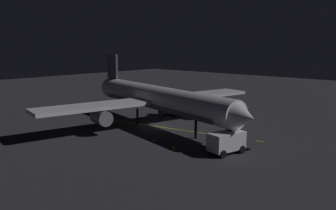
{
  "coord_description": "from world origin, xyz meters",
  "views": [
    {
      "loc": [
        37.6,
        36.5,
        12.37
      ],
      "look_at": [
        0.0,
        2.0,
        3.5
      ],
      "focal_mm": 37.45,
      "sensor_mm": 36.0,
      "label": 1
    }
  ],
  "objects_px": {
    "airliner": "(156,99)",
    "baggage_truck": "(230,142)",
    "traffic_cone_near_right": "(154,140)",
    "ground_crew_worker": "(240,128)",
    "traffic_cone_near_left": "(174,148)",
    "catering_truck": "(178,108)",
    "traffic_cone_under_wing": "(238,126)"
  },
  "relations": [
    {
      "from": "airliner",
      "to": "traffic_cone_near_left",
      "type": "height_order",
      "value": "airliner"
    },
    {
      "from": "traffic_cone_under_wing",
      "to": "catering_truck",
      "type": "bearing_deg",
      "value": -92.66
    },
    {
      "from": "traffic_cone_near_right",
      "to": "traffic_cone_under_wing",
      "type": "bearing_deg",
      "value": 165.04
    },
    {
      "from": "baggage_truck",
      "to": "catering_truck",
      "type": "bearing_deg",
      "value": -123.1
    },
    {
      "from": "baggage_truck",
      "to": "traffic_cone_near_right",
      "type": "relative_size",
      "value": 11.67
    },
    {
      "from": "airliner",
      "to": "traffic_cone_under_wing",
      "type": "distance_m",
      "value": 13.06
    },
    {
      "from": "baggage_truck",
      "to": "traffic_cone_under_wing",
      "type": "height_order",
      "value": "baggage_truck"
    },
    {
      "from": "traffic_cone_near_right",
      "to": "traffic_cone_near_left",
      "type": "bearing_deg",
      "value": 75.52
    },
    {
      "from": "ground_crew_worker",
      "to": "traffic_cone_under_wing",
      "type": "bearing_deg",
      "value": -145.64
    },
    {
      "from": "traffic_cone_near_left",
      "to": "traffic_cone_under_wing",
      "type": "height_order",
      "value": "same"
    },
    {
      "from": "airliner",
      "to": "catering_truck",
      "type": "distance_m",
      "value": 8.66
    },
    {
      "from": "catering_truck",
      "to": "ground_crew_worker",
      "type": "relative_size",
      "value": 3.57
    },
    {
      "from": "traffic_cone_near_left",
      "to": "traffic_cone_near_right",
      "type": "xyz_separation_m",
      "value": [
        -1.11,
        -4.31,
        0.0
      ]
    },
    {
      "from": "catering_truck",
      "to": "ground_crew_worker",
      "type": "xyz_separation_m",
      "value": [
        3.7,
        14.63,
        -0.45
      ]
    },
    {
      "from": "catering_truck",
      "to": "traffic_cone_near_left",
      "type": "xyz_separation_m",
      "value": [
        15.79,
        13.04,
        -1.09
      ]
    },
    {
      "from": "ground_crew_worker",
      "to": "traffic_cone_near_left",
      "type": "distance_m",
      "value": 12.21
    },
    {
      "from": "ground_crew_worker",
      "to": "traffic_cone_under_wing",
      "type": "distance_m",
      "value": 3.84
    },
    {
      "from": "ground_crew_worker",
      "to": "traffic_cone_near_right",
      "type": "height_order",
      "value": "ground_crew_worker"
    },
    {
      "from": "baggage_truck",
      "to": "traffic_cone_near_left",
      "type": "distance_m",
      "value": 6.63
    },
    {
      "from": "traffic_cone_near_left",
      "to": "ground_crew_worker",
      "type": "bearing_deg",
      "value": 172.49
    },
    {
      "from": "airliner",
      "to": "traffic_cone_near_right",
      "type": "bearing_deg",
      "value": 42.99
    },
    {
      "from": "airliner",
      "to": "traffic_cone_near_right",
      "type": "relative_size",
      "value": 70.07
    },
    {
      "from": "airliner",
      "to": "baggage_truck",
      "type": "distance_m",
      "value": 16.77
    },
    {
      "from": "airliner",
      "to": "catering_truck",
      "type": "height_order",
      "value": "airliner"
    },
    {
      "from": "airliner",
      "to": "catering_truck",
      "type": "xyz_separation_m",
      "value": [
        -7.85,
        -2.36,
        -2.8
      ]
    },
    {
      "from": "airliner",
      "to": "traffic_cone_near_left",
      "type": "xyz_separation_m",
      "value": [
        7.94,
        10.68,
        -3.89
      ]
    },
    {
      "from": "catering_truck",
      "to": "airliner",
      "type": "bearing_deg",
      "value": 16.73
    },
    {
      "from": "traffic_cone_near_right",
      "to": "ground_crew_worker",
      "type": "bearing_deg",
      "value": 151.72
    },
    {
      "from": "airliner",
      "to": "traffic_cone_under_wing",
      "type": "relative_size",
      "value": 70.07
    },
    {
      "from": "catering_truck",
      "to": "ground_crew_worker",
      "type": "distance_m",
      "value": 15.1
    },
    {
      "from": "airliner",
      "to": "traffic_cone_near_left",
      "type": "relative_size",
      "value": 70.07
    },
    {
      "from": "baggage_truck",
      "to": "ground_crew_worker",
      "type": "xyz_separation_m",
      "value": [
        -8.26,
        -3.73,
        -0.39
      ]
    }
  ]
}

